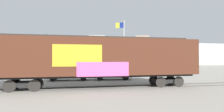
% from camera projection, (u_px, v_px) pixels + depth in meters
% --- Properties ---
extents(ground_plane, '(260.00, 260.00, 0.00)m').
position_uv_depth(ground_plane, '(102.00, 88.00, 15.89)').
color(ground_plane, gray).
extents(track, '(60.01, 4.03, 0.08)m').
position_uv_depth(track, '(93.00, 88.00, 15.74)').
color(track, '#4C4742').
rests_on(track, ground_plane).
extents(freight_car, '(16.68, 3.53, 4.36)m').
position_uv_depth(freight_car, '(101.00, 58.00, 15.90)').
color(freight_car, '#472316').
rests_on(freight_car, ground_plane).
extents(flagpole, '(1.21, 0.74, 8.06)m').
position_uv_depth(flagpole, '(122.00, 41.00, 27.76)').
color(flagpole, silver).
rests_on(flagpole, ground_plane).
extents(hillside, '(154.33, 28.96, 12.58)m').
position_uv_depth(hillside, '(85.00, 54.00, 83.38)').
color(hillside, silver).
rests_on(hillside, ground_plane).
extents(parked_car_white, '(4.77, 2.01, 1.72)m').
position_uv_depth(parked_car_white, '(69.00, 73.00, 21.61)').
color(parked_car_white, silver).
rests_on(parked_car_white, ground_plane).
extents(parked_car_black, '(4.54, 2.34, 1.63)m').
position_uv_depth(parked_car_black, '(112.00, 73.00, 22.43)').
color(parked_car_black, black).
rests_on(parked_car_black, ground_plane).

